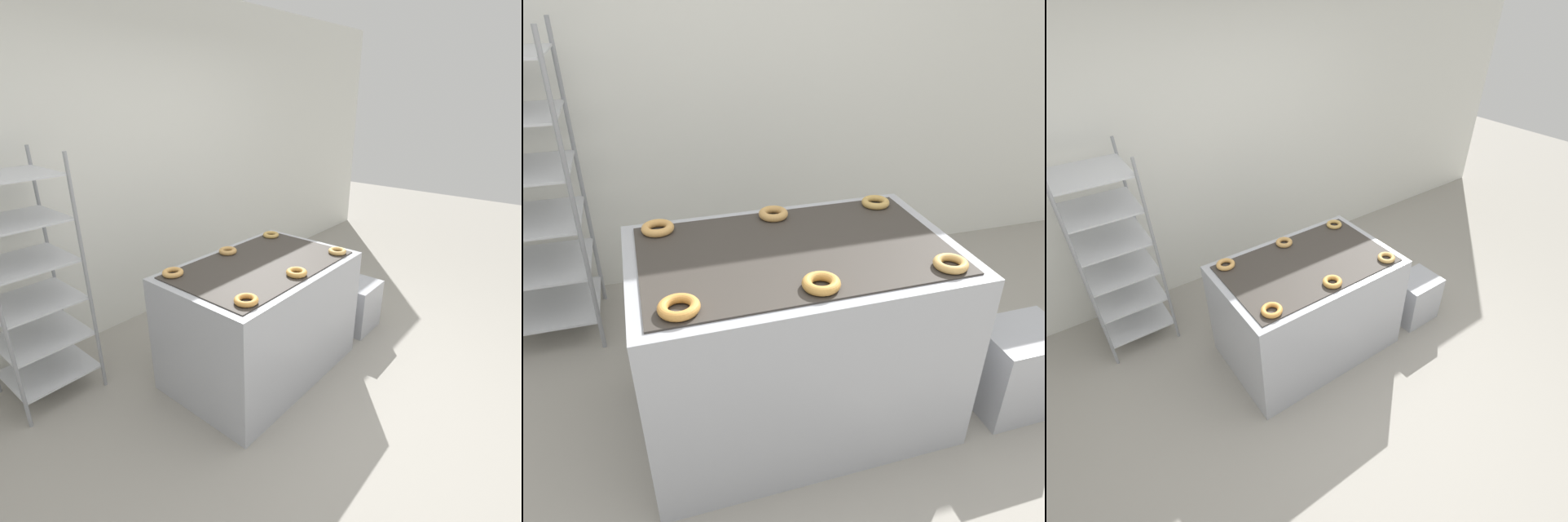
# 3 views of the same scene
# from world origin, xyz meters

# --- Properties ---
(ground_plane) EXTENTS (14.00, 14.00, 0.00)m
(ground_plane) POSITION_xyz_m (0.00, 0.00, 0.00)
(ground_plane) COLOR #9E998E
(wall_back) EXTENTS (8.00, 0.05, 2.80)m
(wall_back) POSITION_xyz_m (0.00, 2.12, 1.40)
(wall_back) COLOR silver
(wall_back) RESTS_ON ground_plane
(fryer_machine) EXTENTS (1.33, 0.87, 0.87)m
(fryer_machine) POSITION_xyz_m (0.00, 0.68, 0.43)
(fryer_machine) COLOR #A8AAB2
(fryer_machine) RESTS_ON ground_plane
(baking_rack_cart) EXTENTS (0.55, 0.53, 1.66)m
(baking_rack_cart) POSITION_xyz_m (-1.14, 1.68, 0.84)
(baking_rack_cart) COLOR gray
(baking_rack_cart) RESTS_ON ground_plane
(glaze_bin) EXTENTS (0.37, 0.31, 0.43)m
(glaze_bin) POSITION_xyz_m (1.01, 0.41, 0.22)
(glaze_bin) COLOR #A8AAB2
(glaze_bin) RESTS_ON ground_plane
(donut_near_left) EXTENTS (0.14, 0.14, 0.03)m
(donut_near_left) POSITION_xyz_m (-0.49, 0.38, 0.89)
(donut_near_left) COLOR gold
(donut_near_left) RESTS_ON fryer_machine
(donut_near_center) EXTENTS (0.14, 0.14, 0.04)m
(donut_near_center) POSITION_xyz_m (-0.00, 0.38, 0.89)
(donut_near_center) COLOR gold
(donut_near_center) RESTS_ON fryer_machine
(donut_near_right) EXTENTS (0.13, 0.13, 0.03)m
(donut_near_right) POSITION_xyz_m (0.52, 0.38, 0.89)
(donut_near_right) COLOR tan
(donut_near_right) RESTS_ON fryer_machine
(donut_far_left) EXTENTS (0.14, 0.14, 0.03)m
(donut_far_left) POSITION_xyz_m (-0.51, 1.00, 0.89)
(donut_far_left) COLOR #DA9F54
(donut_far_left) RESTS_ON fryer_machine
(donut_far_center) EXTENTS (0.13, 0.13, 0.04)m
(donut_far_center) POSITION_xyz_m (0.00, 1.00, 0.89)
(donut_far_center) COLOR tan
(donut_far_center) RESTS_ON fryer_machine
(donut_far_right) EXTENTS (0.13, 0.13, 0.03)m
(donut_far_right) POSITION_xyz_m (0.50, 0.99, 0.89)
(donut_far_right) COLOR tan
(donut_far_right) RESTS_ON fryer_machine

